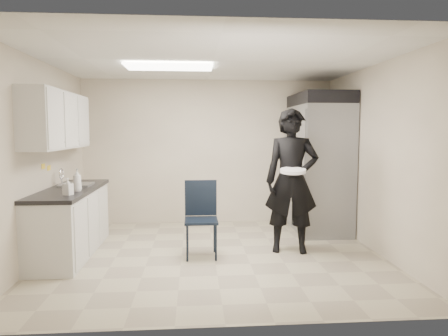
{
  "coord_description": "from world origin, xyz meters",
  "views": [
    {
      "loc": [
        -0.26,
        -5.29,
        1.69
      ],
      "look_at": [
        0.15,
        0.2,
        1.17
      ],
      "focal_mm": 32.0,
      "sensor_mm": 36.0,
      "label": 1
    }
  ],
  "objects": [
    {
      "name": "right_wall",
      "position": [
        2.25,
        0.0,
        1.3
      ],
      "size": [
        0.0,
        4.0,
        4.0
      ],
      "primitive_type": "plane",
      "rotation": [
        1.57,
        0.0,
        -1.57
      ],
      "color": "beige",
      "rests_on": "floor"
    },
    {
      "name": "faucet",
      "position": [
        -2.13,
        0.45,
        1.02
      ],
      "size": [
        0.02,
        0.02,
        0.24
      ],
      "primitive_type": "cylinder",
      "color": "silver",
      "rests_on": "countertop"
    },
    {
      "name": "lower_counter",
      "position": [
        -1.95,
        0.2,
        0.43
      ],
      "size": [
        0.6,
        1.9,
        0.86
      ],
      "primitive_type": "cube",
      "color": "silver",
      "rests_on": "floor"
    },
    {
      "name": "soap_bottle_b",
      "position": [
        -1.79,
        -0.37,
        1.01
      ],
      "size": [
        0.12,
        0.12,
        0.21
      ],
      "primitive_type": "imported",
      "rotation": [
        0.0,
        0.0,
        -0.38
      ],
      "color": "#B4B2BF",
      "rests_on": "countertop"
    },
    {
      "name": "soap_bottle_a",
      "position": [
        -1.77,
        -0.07,
        1.06
      ],
      "size": [
        0.15,
        0.15,
        0.29
      ],
      "primitive_type": "imported",
      "rotation": [
        0.0,
        0.0,
        0.52
      ],
      "color": "silver",
      "rests_on": "countertop"
    },
    {
      "name": "man_tuxedo",
      "position": [
        1.08,
        0.1,
        1.0
      ],
      "size": [
        0.81,
        0.61,
        1.99
      ],
      "primitive_type": "imported",
      "rotation": [
        0.0,
        0.0,
        -0.18
      ],
      "color": "black",
      "rests_on": "floor"
    },
    {
      "name": "towel_dispenser",
      "position": [
        -2.14,
        1.35,
        1.62
      ],
      "size": [
        0.22,
        0.3,
        0.35
      ],
      "primitive_type": "cube",
      "color": "black",
      "rests_on": "left_wall"
    },
    {
      "name": "notice_sticker_left",
      "position": [
        -2.24,
        0.1,
        1.22
      ],
      "size": [
        0.0,
        0.12,
        0.07
      ],
      "primitive_type": "cube",
      "color": "yellow",
      "rests_on": "left_wall"
    },
    {
      "name": "back_wall",
      "position": [
        0.0,
        2.0,
        1.3
      ],
      "size": [
        4.5,
        0.0,
        4.5
      ],
      "primitive_type": "plane",
      "rotation": [
        1.57,
        0.0,
        0.0
      ],
      "color": "beige",
      "rests_on": "floor"
    },
    {
      "name": "floor",
      "position": [
        0.0,
        0.0,
        0.0
      ],
      "size": [
        4.5,
        4.5,
        0.0
      ],
      "primitive_type": "plane",
      "color": "#ADA588",
      "rests_on": "ground"
    },
    {
      "name": "ceiling",
      "position": [
        0.0,
        0.0,
        2.6
      ],
      "size": [
        4.5,
        4.5,
        0.0
      ],
      "primitive_type": "plane",
      "rotation": [
        3.14,
        0.0,
        0.0
      ],
      "color": "silver",
      "rests_on": "back_wall"
    },
    {
      "name": "bucket_lid",
      "position": [
        1.03,
        -0.15,
        1.16
      ],
      "size": [
        0.4,
        0.4,
        0.04
      ],
      "primitive_type": "cylinder",
      "rotation": [
        0.0,
        0.0,
        -0.18
      ],
      "color": "silver",
      "rests_on": "man_tuxedo"
    },
    {
      "name": "folding_chair",
      "position": [
        -0.17,
        -0.05,
        0.49
      ],
      "size": [
        0.44,
        0.44,
        0.98
      ],
      "primitive_type": "cube",
      "rotation": [
        0.0,
        0.0,
        0.0
      ],
      "color": "black",
      "rests_on": "floor"
    },
    {
      "name": "countertop",
      "position": [
        -1.95,
        0.2,
        0.89
      ],
      "size": [
        0.64,
        1.95,
        0.05
      ],
      "primitive_type": "cube",
      "color": "black",
      "rests_on": "lower_counter"
    },
    {
      "name": "left_wall",
      "position": [
        -2.25,
        0.0,
        1.3
      ],
      "size": [
        0.0,
        4.0,
        4.0
      ],
      "primitive_type": "plane",
      "rotation": [
        1.57,
        0.0,
        1.57
      ],
      "color": "beige",
      "rests_on": "floor"
    },
    {
      "name": "ceiling_panel",
      "position": [
        -0.6,
        0.4,
        2.57
      ],
      "size": [
        1.2,
        0.6,
        0.02
      ],
      "primitive_type": "cube",
      "color": "white",
      "rests_on": "ceiling"
    },
    {
      "name": "upper_cabinets",
      "position": [
        -2.08,
        0.2,
        1.83
      ],
      "size": [
        0.35,
        1.8,
        0.75
      ],
      "primitive_type": "cube",
      "color": "silver",
      "rests_on": "left_wall"
    },
    {
      "name": "commercial_fridge",
      "position": [
        1.83,
        1.27,
        1.05
      ],
      "size": [
        0.8,
        1.35,
        2.1
      ],
      "primitive_type": "cube",
      "color": "gray",
      "rests_on": "floor"
    },
    {
      "name": "notice_sticker_right",
      "position": [
        -2.24,
        0.3,
        1.18
      ],
      "size": [
        0.0,
        0.12,
        0.07
      ],
      "primitive_type": "cube",
      "color": "yellow",
      "rests_on": "left_wall"
    },
    {
      "name": "fridge_compressor",
      "position": [
        1.83,
        1.27,
        2.2
      ],
      "size": [
        0.8,
        1.35,
        0.2
      ],
      "primitive_type": "cube",
      "color": "black",
      "rests_on": "commercial_fridge"
    },
    {
      "name": "sink",
      "position": [
        -1.93,
        0.45,
        0.87
      ],
      "size": [
        0.42,
        0.4,
        0.14
      ],
      "primitive_type": "cube",
      "color": "gray",
      "rests_on": "countertop"
    }
  ]
}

